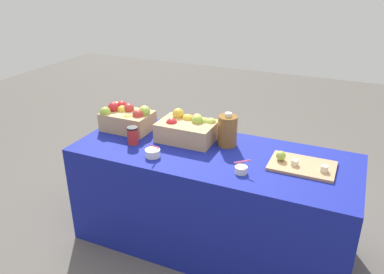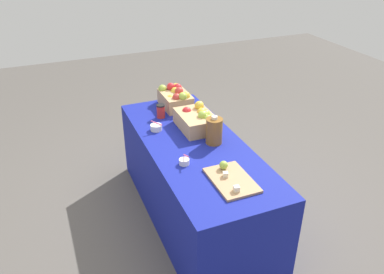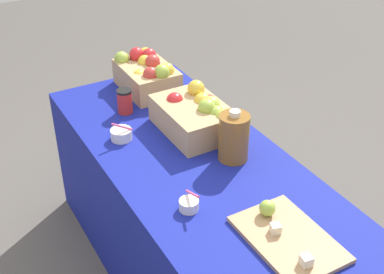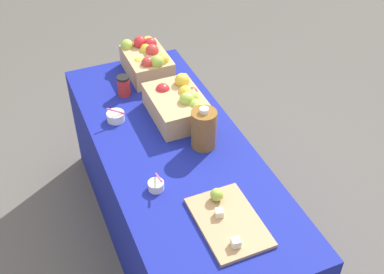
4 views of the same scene
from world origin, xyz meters
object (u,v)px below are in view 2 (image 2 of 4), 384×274
Objects in this scene: apple_crate_left at (175,97)px; sample_bowl_near at (156,127)px; apple_crate_middle at (197,119)px; cider_jug at (214,131)px; cutting_board_front at (231,179)px; sample_bowl_mid at (184,161)px; coffee_cup at (161,111)px.

apple_crate_left is 3.31× the size of sample_bowl_near.
cider_jug is at bearing 4.67° from apple_crate_middle.
sample_bowl_mid is at bearing -144.58° from cutting_board_front.
apple_crate_middle is 0.81m from cutting_board_front.
sample_bowl_mid reaches higher than cutting_board_front.
apple_crate_middle reaches higher than coffee_cup.
apple_crate_middle is 3.74× the size of sample_bowl_mid.
apple_crate_left is 3.42× the size of sample_bowl_mid.
sample_bowl_mid is (0.59, 0.03, -0.00)m from sample_bowl_near.
cider_jug reaches higher than apple_crate_left.
cutting_board_front is 0.94m from sample_bowl_near.
cutting_board_front is 0.54m from cider_jug.
apple_crate_middle is 3.63× the size of sample_bowl_near.
coffee_cup is (-0.22, 0.12, 0.04)m from sample_bowl_near.
sample_bowl_near is at bearing -177.35° from sample_bowl_mid.
cutting_board_front is 1.67× the size of cider_jug.
cutting_board_front is at bearing 35.42° from sample_bowl_mid.
coffee_cup is (0.18, -0.21, -0.03)m from apple_crate_left.
apple_crate_left is 0.91× the size of apple_crate_middle.
coffee_cup is at bearing -49.23° from apple_crate_left.
sample_bowl_mid is at bearing 2.65° from sample_bowl_near.
coffee_cup is (-0.32, -0.23, -0.02)m from apple_crate_middle.
cutting_board_front is (0.81, -0.09, -0.07)m from apple_crate_middle.
apple_crate_left reaches higher than cutting_board_front.
coffee_cup reaches higher than cutting_board_front.
sample_bowl_near reaches higher than sample_bowl_mid.
apple_crate_left is at bearing 176.77° from cutting_board_front.
sample_bowl_near is at bearing -164.55° from cutting_board_front.
cider_jug is (-0.21, 0.34, 0.09)m from sample_bowl_mid.
apple_crate_middle is at bearing 73.93° from sample_bowl_near.
cutting_board_front is 3.65× the size of sample_bowl_near.
apple_crate_middle is 0.39m from coffee_cup.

